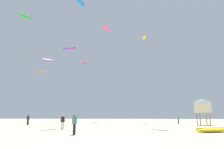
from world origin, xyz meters
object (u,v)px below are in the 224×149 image
object	(u,v)px
kite_aloft_4	(42,72)
kite_aloft_6	(48,60)
lifeguard_tower	(202,105)
kite_grounded_near	(213,130)
kite_aloft_1	(84,63)
kite_aloft_8	(70,49)
kite_aloft_7	(24,16)
kite_aloft_2	(144,37)
person_foreground	(74,122)
person_right	(28,119)
kite_aloft_3	(80,2)
kite_aloft_5	(106,28)
person_left	(178,119)
person_midground	(63,121)

from	to	relation	value
kite_aloft_4	kite_aloft_6	distance (m)	8.83
lifeguard_tower	kite_grounded_near	bearing A→B (deg)	-105.46
kite_aloft_1	kite_aloft_8	bearing A→B (deg)	-163.81
kite_aloft_7	kite_aloft_2	bearing A→B (deg)	18.69
lifeguard_tower	kite_aloft_4	xyz separation A→B (m)	(-34.02, 18.47, 9.55)
person_foreground	kite_aloft_6	size ratio (longest dim) A/B	0.62
lifeguard_tower	kite_aloft_8	distance (m)	31.88
kite_grounded_near	kite_aloft_6	size ratio (longest dim) A/B	1.43
person_right	kite_aloft_6	distance (m)	17.78
kite_aloft_1	kite_aloft_3	size ratio (longest dim) A/B	1.03
lifeguard_tower	kite_aloft_7	size ratio (longest dim) A/B	1.31
kite_aloft_5	kite_aloft_2	bearing A→B (deg)	-25.63
kite_aloft_5	person_foreground	bearing A→B (deg)	-88.99
person_foreground	person_left	bearing A→B (deg)	-116.48
person_left	kite_aloft_5	size ratio (longest dim) A/B	0.36
person_foreground	kite_aloft_4	size ratio (longest dim) A/B	0.55
kite_aloft_3	kite_aloft_5	world-z (taller)	kite_aloft_5
person_midground	kite_grounded_near	distance (m)	16.07
kite_aloft_7	kite_aloft_3	bearing A→B (deg)	-30.92
person_midground	kite_aloft_1	size ratio (longest dim) A/B	0.53
kite_aloft_2	kite_aloft_8	xyz separation A→B (m)	(-17.78, -1.27, -2.81)
lifeguard_tower	kite_aloft_4	bearing A→B (deg)	151.50
kite_aloft_3	kite_aloft_6	xyz separation A→B (m)	(-10.13, 13.36, -6.43)
lifeguard_tower	kite_aloft_3	size ratio (longest dim) A/B	1.36
kite_aloft_3	person_left	bearing A→B (deg)	20.78
kite_aloft_2	kite_aloft_3	size ratio (longest dim) A/B	0.91
kite_aloft_2	kite_aloft_3	bearing A→B (deg)	-125.09
person_foreground	kite_aloft_7	world-z (taller)	kite_aloft_7
lifeguard_tower	kite_aloft_4	world-z (taller)	kite_aloft_4
person_foreground	kite_aloft_6	xyz separation A→B (m)	(-13.14, 27.65, 12.68)
kite_aloft_6	person_right	bearing A→B (deg)	-81.06
kite_aloft_5	kite_aloft_6	world-z (taller)	kite_aloft_5
person_foreground	kite_aloft_6	bearing A→B (deg)	-57.69
kite_aloft_3	kite_aloft_8	bearing A→B (deg)	110.53
lifeguard_tower	kite_aloft_6	distance (m)	33.38
kite_aloft_1	kite_aloft_6	bearing A→B (deg)	-156.64
kite_aloft_1	kite_aloft_6	xyz separation A→B (m)	(-7.64, -3.30, -0.02)
kite_aloft_2	kite_aloft_6	xyz separation A→B (m)	(-22.04, -3.59, -6.11)
person_foreground	person_midground	world-z (taller)	person_foreground
kite_grounded_near	kite_aloft_7	xyz separation A→B (m)	(-29.64, 19.20, 21.75)
kite_aloft_1	kite_aloft_5	world-z (taller)	kite_aloft_5
person_midground	kite_aloft_2	xyz separation A→B (m)	(11.82, 24.83, 18.87)
lifeguard_tower	kite_aloft_2	size ratio (longest dim) A/B	1.49
person_right	kite_grounded_near	world-z (taller)	person_right
person_right	kite_aloft_2	xyz separation A→B (m)	(20.12, 15.80, 18.89)
person_right	kite_aloft_4	xyz separation A→B (m)	(-6.24, 19.84, 11.65)
kite_aloft_2	kite_aloft_5	world-z (taller)	kite_aloft_5
person_left	kite_aloft_1	world-z (taller)	kite_aloft_1
person_left	kite_grounded_near	xyz separation A→B (m)	(-0.70, -17.22, -0.70)
person_foreground	lifeguard_tower	xyz separation A→B (m)	(16.57, 16.80, 2.01)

